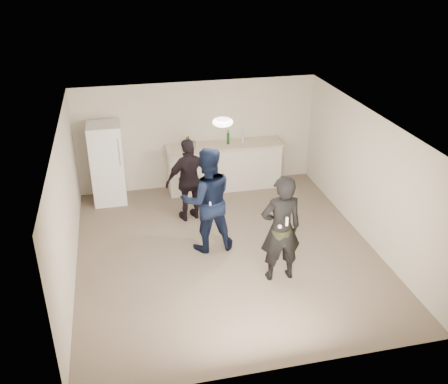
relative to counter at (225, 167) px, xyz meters
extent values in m
plane|color=#6B5B4C|center=(-0.57, -2.67, -0.53)|extent=(6.00, 6.00, 0.00)
plane|color=silver|center=(-0.57, -2.67, 1.98)|extent=(6.00, 6.00, 0.00)
plane|color=beige|center=(-0.57, 0.33, 0.72)|extent=(6.00, 0.00, 6.00)
plane|color=beige|center=(-0.57, -5.67, 0.72)|extent=(6.00, 0.00, 6.00)
plane|color=beige|center=(-3.32, -2.67, 0.72)|extent=(0.00, 6.00, 6.00)
plane|color=beige|center=(2.18, -2.67, 0.72)|extent=(0.00, 6.00, 6.00)
cube|color=silver|center=(0.00, 0.00, 0.00)|extent=(2.60, 0.56, 1.05)
cube|color=beige|center=(0.00, 0.00, 0.55)|extent=(2.68, 0.64, 0.04)
cube|color=white|center=(-2.65, -0.07, 0.38)|extent=(0.70, 0.70, 1.80)
cylinder|color=white|center=(-2.37, -0.44, 0.78)|extent=(0.02, 0.02, 0.60)
ellipsoid|color=white|center=(-0.57, -2.37, 1.93)|extent=(0.36, 0.36, 0.16)
cylinder|color=#ADADB1|center=(-0.71, -0.02, 0.65)|extent=(0.08, 0.08, 0.17)
imported|color=#0E1B3C|center=(-0.88, -2.45, 0.49)|extent=(1.00, 0.79, 2.03)
imported|color=black|center=(0.13, -3.65, 0.44)|extent=(0.71, 0.47, 1.93)
cylinder|color=#263317|center=(0.13, -3.65, 0.32)|extent=(0.34, 0.34, 0.28)
imported|color=black|center=(-1.02, -1.27, 0.36)|extent=(1.11, 0.67, 1.77)
cube|color=white|center=(-0.88, -2.73, 0.53)|extent=(0.04, 0.04, 0.15)
sphere|color=white|center=(-0.76, -2.70, 0.45)|extent=(0.07, 0.07, 0.07)
cube|color=white|center=(0.13, -3.90, 0.72)|extent=(0.04, 0.04, 0.15)
sphere|color=silver|center=(0.03, -3.87, 0.62)|extent=(0.07, 0.07, 0.07)
cylinder|color=#113D18|center=(-0.83, -0.05, 0.67)|extent=(0.07, 0.07, 0.22)
cylinder|color=#123F15|center=(0.09, 0.03, 0.69)|extent=(0.06, 0.06, 0.26)
cylinder|color=silver|center=(0.44, 0.05, 0.66)|extent=(0.07, 0.07, 0.20)
cylinder|color=#9B5816|center=(-0.85, -0.04, 0.66)|extent=(0.08, 0.08, 0.20)
cylinder|color=brown|center=(-0.89, -0.11, 0.67)|extent=(0.07, 0.07, 0.21)
camera|label=1|loc=(-2.35, -10.39, 4.69)|focal=40.00mm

